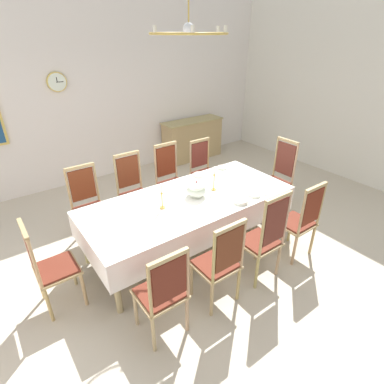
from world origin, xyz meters
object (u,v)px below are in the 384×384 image
(dining_table, at_px, (189,203))
(sideboard, at_px, (192,139))
(bowl_near_right, at_px, (255,195))
(bowl_near_left, at_px, (199,175))
(mounted_clock, at_px, (57,82))
(chair_head_west, at_px, (49,265))
(chair_north_d, at_px, (204,169))
(chair_south_d, at_px, (300,220))
(chair_head_east, at_px, (278,176))
(chair_north_b, at_px, (133,189))
(chandelier, at_px, (189,33))
(chair_south_b, at_px, (220,262))
(chair_north_c, at_px, (171,178))
(candlestick_west, at_px, (162,199))
(spoon_secondary, at_px, (259,193))
(soup_tureen, at_px, (196,189))
(chair_south_a, at_px, (163,292))
(candlestick_east, at_px, (214,181))
(bowl_far_right, at_px, (222,167))
(chair_north_a, at_px, (88,203))
(bowl_far_left, at_px, (241,201))
(chair_south_c, at_px, (264,237))
(spoon_primary, at_px, (204,173))

(dining_table, relative_size, sideboard, 1.92)
(bowl_near_right, distance_m, sideboard, 3.42)
(bowl_near_left, bearing_deg, mounted_clock, 115.76)
(chair_head_west, bearing_deg, chair_north_d, 109.53)
(mounted_clock, bearing_deg, sideboard, -5.20)
(chair_south_d, bearing_deg, chair_head_east, 52.54)
(chair_north_b, xyz_separation_m, chandelier, (0.33, -1.00, 2.11))
(chair_south_b, xyz_separation_m, chair_north_c, (0.67, 2.00, 0.02))
(candlestick_west, distance_m, spoon_secondary, 1.34)
(chair_south_b, distance_m, mounted_clock, 4.19)
(soup_tureen, bearing_deg, chair_head_east, 0.00)
(soup_tureen, bearing_deg, chair_north_c, 77.19)
(dining_table, distance_m, chair_head_west, 1.79)
(chair_head_west, bearing_deg, chandelier, 90.00)
(chair_south_a, relative_size, candlestick_east, 3.06)
(chair_head_east, bearing_deg, candlestick_east, 90.00)
(dining_table, bearing_deg, bowl_far_right, 26.18)
(bowl_near_left, height_order, spoon_secondary, bowl_near_left)
(chair_north_c, relative_size, sideboard, 0.79)
(chair_south_b, bearing_deg, chair_head_east, 25.23)
(chair_north_a, distance_m, chair_south_b, 2.12)
(chair_north_c, bearing_deg, chair_north_d, 179.63)
(bowl_near_left, bearing_deg, chair_north_d, 45.81)
(chandelier, bearing_deg, bowl_far_left, -45.49)
(chair_south_b, bearing_deg, candlestick_west, 94.78)
(chair_south_a, height_order, chair_south_d, chair_south_d)
(chair_north_b, relative_size, chair_north_d, 1.05)
(chair_north_d, relative_size, sideboard, 0.74)
(chair_south_a, bearing_deg, chair_south_b, -0.16)
(chair_south_a, xyz_separation_m, bowl_near_right, (1.76, 0.54, 0.23))
(candlestick_east, bearing_deg, chair_south_d, -58.34)
(soup_tureen, relative_size, bowl_near_left, 1.54)
(chair_north_b, distance_m, chair_head_east, 2.35)
(bowl_near_right, bearing_deg, chair_south_c, -125.91)
(spoon_primary, height_order, sideboard, sideboard)
(chair_north_b, relative_size, chair_head_east, 0.94)
(mounted_clock, relative_size, chandelier, 0.40)
(chair_south_d, height_order, mounted_clock, mounted_clock)
(soup_tureen, bearing_deg, chair_north_a, 138.59)
(chair_north_c, height_order, sideboard, chair_north_c)
(chair_south_c, distance_m, soup_tureen, 1.07)
(chair_north_b, bearing_deg, chair_south_d, 124.09)
(candlestick_east, distance_m, bowl_near_left, 0.51)
(chair_north_a, height_order, chair_head_east, chair_head_east)
(chair_north_c, xyz_separation_m, spoon_primary, (0.31, -0.49, 0.19))
(chair_north_a, bearing_deg, sideboard, -150.82)
(dining_table, height_order, chair_head_west, chair_head_west)
(chair_south_b, relative_size, spoon_secondary, 6.18)
(chair_north_d, bearing_deg, chair_head_west, 19.53)
(chair_north_c, bearing_deg, sideboard, -134.75)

